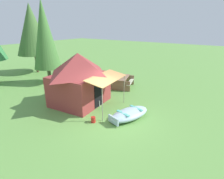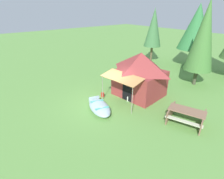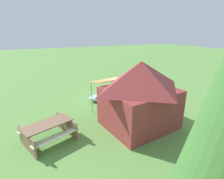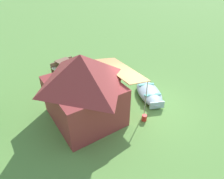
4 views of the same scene
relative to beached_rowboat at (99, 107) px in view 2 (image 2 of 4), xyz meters
The scene contains 9 objects.
ground_plane 1.00m from the beached_rowboat, 134.88° to the left, with size 80.00×80.00×0.00m, color #629846.
beached_rowboat is the anchor object (origin of this frame).
canvas_cabin_tent 3.63m from the beached_rowboat, 89.72° to the left, with size 3.44×4.07×2.99m.
picnic_table 4.83m from the beached_rowboat, 35.88° to the left, with size 2.22×2.02×0.78m.
cooler_box 2.36m from the beached_rowboat, 81.63° to the left, with size 0.48×0.37×0.34m, color silver.
fuel_can 1.83m from the beached_rowboat, 137.65° to the left, with size 0.22×0.22×0.28m, color red.
pine_tree_back_right 9.03m from the beached_rowboat, 79.45° to the left, with size 2.05×2.05×6.23m.
pine_tree_far_center 12.80m from the beached_rowboat, 95.31° to the left, with size 3.05×3.05×5.99m.
pine_tree_side 11.92m from the beached_rowboat, 114.49° to the left, with size 1.80×1.80×5.59m.
Camera 2 is at (8.29, -5.93, 5.69)m, focal length 28.71 mm.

